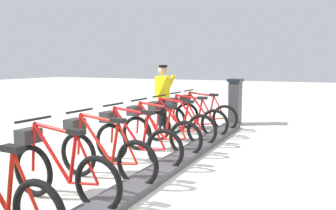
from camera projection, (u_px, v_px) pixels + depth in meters
The scene contains 11 objects.
ground_plane at pixel (147, 183), 4.79m from camera, with size 60.00×60.00×0.00m, color silver.
dock_rail_base at pixel (147, 179), 4.79m from camera, with size 0.44×9.42×0.10m, color #47474C.
payment_kiosk at pixel (235, 101), 9.39m from camera, with size 0.36×0.52×1.28m.
bike_docked_0 at pixel (203, 113), 8.70m from camera, with size 1.72×0.54×1.02m.
bike_docked_1 at pixel (190, 118), 7.93m from camera, with size 1.72×0.54×1.02m.
bike_docked_2 at pixel (175, 123), 7.15m from camera, with size 1.72×0.54×1.02m.
bike_docked_3 at pixel (157, 131), 6.38m from camera, with size 1.72×0.54×1.02m.
bike_docked_4 at pixel (133, 140), 5.60m from camera, with size 1.72×0.54×1.02m.
bike_docked_5 at pixel (102, 152), 4.83m from camera, with size 1.72×0.54×1.02m.
bike_docked_6 at pixel (59, 169), 4.06m from camera, with size 1.72×0.54×1.02m.
worker_near_rack at pixel (163, 94), 8.71m from camera, with size 0.48×0.65×1.66m.
Camera 1 is at (-2.25, 4.05, 1.68)m, focal length 36.02 mm.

